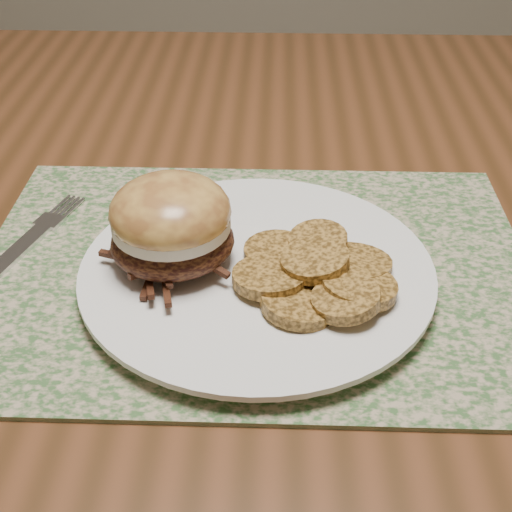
{
  "coord_description": "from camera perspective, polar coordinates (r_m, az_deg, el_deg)",
  "views": [
    {
      "loc": [
        0.09,
        -0.61,
        1.1
      ],
      "look_at": [
        0.07,
        -0.18,
        0.79
      ],
      "focal_mm": 50.0,
      "sensor_mm": 36.0,
      "label": 1
    }
  ],
  "objects": [
    {
      "name": "roasted_potatoes",
      "position": [
        0.53,
        4.95,
        -1.36
      ],
      "size": [
        0.14,
        0.14,
        0.03
      ],
      "color": "#A57530",
      "rests_on": "dinner_plate"
    },
    {
      "name": "dining_table",
      "position": [
        0.75,
        -5.19,
        0.8
      ],
      "size": [
        1.5,
        0.9,
        0.75
      ],
      "color": "brown",
      "rests_on": "ground"
    },
    {
      "name": "fork",
      "position": [
        0.63,
        -18.48,
        0.41
      ],
      "size": [
        0.07,
        0.18,
        0.0
      ],
      "rotation": [
        0.0,
        0.0,
        -0.3
      ],
      "color": "silver",
      "rests_on": "placemat"
    },
    {
      "name": "placemat",
      "position": [
        0.58,
        -0.18,
        -1.03
      ],
      "size": [
        0.45,
        0.33,
        0.0
      ],
      "primitive_type": "cube",
      "color": "#3C6232",
      "rests_on": "dining_table"
    },
    {
      "name": "pork_sandwich",
      "position": [
        0.54,
        -6.79,
        2.51
      ],
      "size": [
        0.12,
        0.11,
        0.07
      ],
      "rotation": [
        0.0,
        0.0,
        0.27
      ],
      "color": "black",
      "rests_on": "dinner_plate"
    },
    {
      "name": "dinner_plate",
      "position": [
        0.56,
        0.08,
        -1.45
      ],
      "size": [
        0.26,
        0.26,
        0.02
      ],
      "primitive_type": "cylinder",
      "color": "white",
      "rests_on": "placemat"
    }
  ]
}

